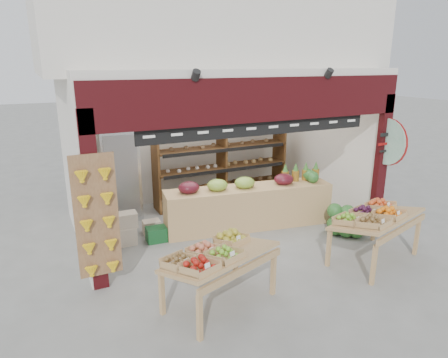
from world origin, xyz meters
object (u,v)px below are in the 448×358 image
cardboard_stack (139,230)px  display_table_left (213,256)px  back_shelving (222,150)px  refrigerator (118,173)px  display_table_right (374,217)px  mid_counter (248,205)px  watermelon_pile (346,223)px

cardboard_stack → display_table_left: (0.39, -2.50, 0.54)m
back_shelving → cardboard_stack: 2.91m
refrigerator → display_table_right: size_ratio=1.11×
mid_counter → refrigerator: bearing=143.7°
mid_counter → display_table_left: mid_counter is taller
back_shelving → refrigerator: back_shelving is taller
cardboard_stack → mid_counter: size_ratio=0.27×
watermelon_pile → mid_counter: bearing=144.6°
refrigerator → back_shelving: bearing=-0.4°
back_shelving → watermelon_pile: bearing=-63.5°
cardboard_stack → display_table_right: (3.30, -2.46, 0.57)m
mid_counter → display_table_left: 2.86m
back_shelving → mid_counter: back_shelving is taller
refrigerator → cardboard_stack: 1.54m
cardboard_stack → display_table_left: size_ratio=0.55×
refrigerator → cardboard_stack: refrigerator is taller
display_table_left → display_table_right: size_ratio=0.96×
display_table_left → watermelon_pile: size_ratio=2.20×
cardboard_stack → watermelon_pile: 3.99m
cardboard_stack → mid_counter: (2.17, -0.29, 0.24)m
back_shelving → refrigerator: bearing=-179.6°
cardboard_stack → mid_counter: mid_counter is taller
display_table_left → display_table_right: 2.91m
refrigerator → cardboard_stack: (0.04, -1.34, -0.77)m
refrigerator → display_table_left: (0.43, -3.84, -0.23)m
back_shelving → display_table_right: (0.93, -3.81, -0.45)m
cardboard_stack → mid_counter: bearing=-7.5°
back_shelving → display_table_left: (-1.98, -3.86, -0.49)m
watermelon_pile → refrigerator: bearing=144.1°
cardboard_stack → watermelon_pile: (3.74, -1.40, -0.01)m
display_table_left → watermelon_pile: bearing=18.3°
display_table_right → watermelon_pile: (0.44, 1.06, -0.58)m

